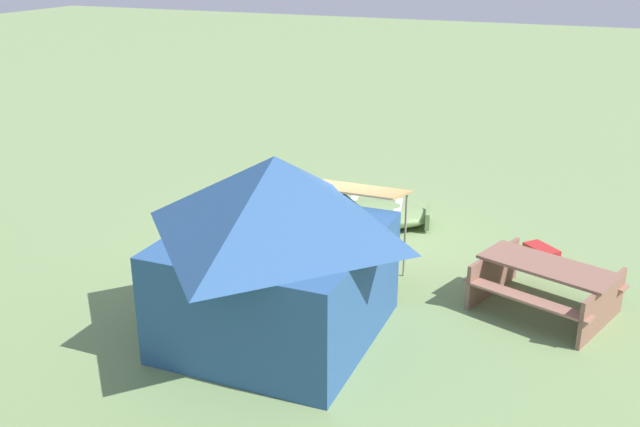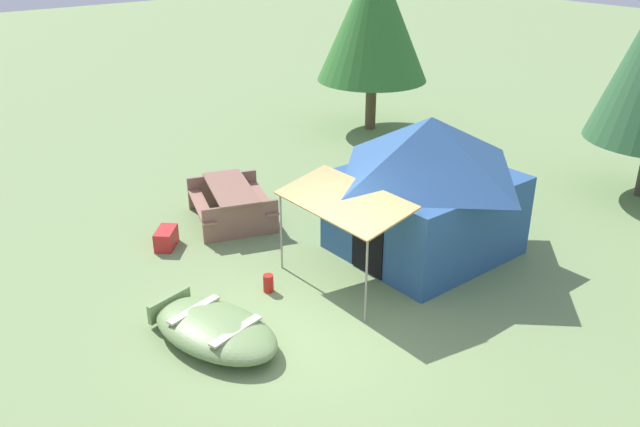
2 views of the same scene
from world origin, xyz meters
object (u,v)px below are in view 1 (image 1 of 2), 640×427
Objects in this scene: beached_rowboat at (375,213)px; fuel_can at (386,248)px; cooler_box at (541,257)px; picnic_table at (546,282)px; canvas_cabin_tent at (277,245)px.

beached_rowboat is 7.98× the size of fuel_can.
picnic_table is at bearing 98.36° from cooler_box.
cooler_box is 2.62m from fuel_can.
canvas_cabin_tent reaches higher than beached_rowboat.
beached_rowboat is 4.68m from canvas_cabin_tent.
canvas_cabin_tent is 13.37× the size of fuel_can.
cooler_box is at bearing -129.92° from canvas_cabin_tent.
picnic_table is 7.47× the size of fuel_can.
canvas_cabin_tent is 4.99m from cooler_box.
canvas_cabin_tent is 1.79× the size of picnic_table.
beached_rowboat is at bearing -14.21° from cooler_box.
picnic_table is (-3.45, 2.41, 0.26)m from beached_rowboat.
canvas_cabin_tent is 3.38m from fuel_can.
cooler_box is at bearing -81.64° from picnic_table.
picnic_table reaches higher than beached_rowboat.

